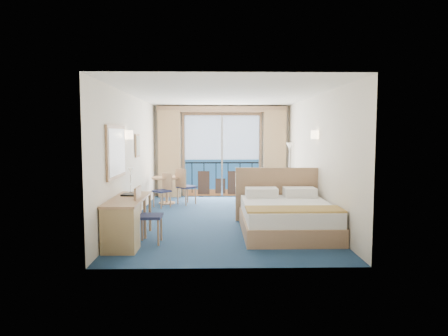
# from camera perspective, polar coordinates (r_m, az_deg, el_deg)

# --- Properties ---
(floor) EXTENTS (6.50, 6.50, 0.00)m
(floor) POSITION_cam_1_polar(r_m,az_deg,el_deg) (8.88, 0.06, -7.24)
(floor) COLOR navy
(floor) RESTS_ON ground
(room_walls) EXTENTS (4.04, 6.54, 2.72)m
(room_walls) POSITION_cam_1_polar(r_m,az_deg,el_deg) (8.68, 0.06, 4.31)
(room_walls) COLOR white
(room_walls) RESTS_ON ground
(balcony_door) EXTENTS (2.36, 0.03, 2.52)m
(balcony_door) POSITION_cam_1_polar(r_m,az_deg,el_deg) (11.92, -0.32, 1.44)
(balcony_door) COLOR navy
(balcony_door) RESTS_ON room_walls
(curtain_left) EXTENTS (0.65, 0.22, 2.55)m
(curtain_left) POSITION_cam_1_polar(r_m,az_deg,el_deg) (11.84, -7.80, 2.01)
(curtain_left) COLOR tan
(curtain_left) RESTS_ON room_walls
(curtain_right) EXTENTS (0.65, 0.22, 2.55)m
(curtain_right) POSITION_cam_1_polar(r_m,az_deg,el_deg) (11.89, 7.22, 2.03)
(curtain_right) COLOR tan
(curtain_right) RESTS_ON room_walls
(pelmet) EXTENTS (3.80, 0.25, 0.18)m
(pelmet) POSITION_cam_1_polar(r_m,az_deg,el_deg) (11.80, -0.28, 8.39)
(pelmet) COLOR tan
(pelmet) RESTS_ON room_walls
(mirror) EXTENTS (0.05, 1.25, 0.95)m
(mirror) POSITION_cam_1_polar(r_m,az_deg,el_deg) (7.40, -15.13, 2.25)
(mirror) COLOR tan
(mirror) RESTS_ON room_walls
(wall_print) EXTENTS (0.04, 0.42, 0.52)m
(wall_print) POSITION_cam_1_polar(r_m,az_deg,el_deg) (9.30, -12.26, 3.15)
(wall_print) COLOR tan
(wall_print) RESTS_ON room_walls
(sconce_left) EXTENTS (0.18, 0.18, 0.18)m
(sconce_left) POSITION_cam_1_polar(r_m,az_deg,el_deg) (8.26, -13.47, 4.64)
(sconce_left) COLOR #FFDEB2
(sconce_left) RESTS_ON room_walls
(sconce_right) EXTENTS (0.18, 0.18, 0.18)m
(sconce_right) POSITION_cam_1_polar(r_m,az_deg,el_deg) (8.79, 12.87, 4.66)
(sconce_right) COLOR #FFDEB2
(sconce_right) RESTS_ON room_walls
(bed) EXTENTS (1.82, 2.17, 1.15)m
(bed) POSITION_cam_1_polar(r_m,az_deg,el_deg) (7.73, 8.85, -6.72)
(bed) COLOR tan
(bed) RESTS_ON ground
(nightstand) EXTENTS (0.40, 0.38, 0.53)m
(nightstand) POSITION_cam_1_polar(r_m,az_deg,el_deg) (9.05, 11.44, -5.41)
(nightstand) COLOR tan
(nightstand) RESTS_ON ground
(phone) EXTENTS (0.19, 0.15, 0.08)m
(phone) POSITION_cam_1_polar(r_m,az_deg,el_deg) (8.96, 11.56, -3.55)
(phone) COLOR silver
(phone) RESTS_ON nightstand
(armchair) EXTENTS (1.11, 1.12, 0.77)m
(armchair) POSITION_cam_1_polar(r_m,az_deg,el_deg) (10.41, 8.37, -3.31)
(armchair) COLOR #3F444C
(armchair) RESTS_ON ground
(floor_lamp) EXTENTS (0.22, 0.22, 1.61)m
(floor_lamp) POSITION_cam_1_polar(r_m,az_deg,el_deg) (11.35, 9.31, 1.61)
(floor_lamp) COLOR silver
(floor_lamp) RESTS_ON ground
(desk) EXTENTS (0.56, 1.63, 0.77)m
(desk) POSITION_cam_1_polar(r_m,az_deg,el_deg) (6.74, -14.33, -7.67)
(desk) COLOR tan
(desk) RESTS_ON ground
(desk_chair) EXTENTS (0.43, 0.42, 0.97)m
(desk_chair) POSITION_cam_1_polar(r_m,az_deg,el_deg) (6.98, -11.27, -6.13)
(desk_chair) COLOR #1C2142
(desk_chair) RESTS_ON ground
(folder) EXTENTS (0.33, 0.26, 0.03)m
(folder) POSITION_cam_1_polar(r_m,az_deg,el_deg) (7.37, -13.15, -3.73)
(folder) COLOR black
(folder) RESTS_ON desk
(desk_lamp) EXTENTS (0.12, 0.12, 0.45)m
(desk_lamp) POSITION_cam_1_polar(r_m,az_deg,el_deg) (7.60, -13.20, -1.00)
(desk_lamp) COLOR silver
(desk_lamp) RESTS_ON desk
(round_table) EXTENTS (0.80, 0.80, 0.72)m
(round_table) POSITION_cam_1_polar(r_m,az_deg,el_deg) (10.78, -8.18, -2.18)
(round_table) COLOR tan
(round_table) RESTS_ON ground
(table_chair_a) EXTENTS (0.59, 0.59, 0.96)m
(table_chair_a) POSITION_cam_1_polar(r_m,az_deg,el_deg) (10.58, -5.72, -2.31)
(table_chair_a) COLOR #1C2142
(table_chair_a) RESTS_ON ground
(table_chair_b) EXTENTS (0.53, 0.53, 0.86)m
(table_chair_b) POSITION_cam_1_polar(r_m,az_deg,el_deg) (10.32, -8.55, -2.83)
(table_chair_b) COLOR #1C2142
(table_chair_b) RESTS_ON ground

